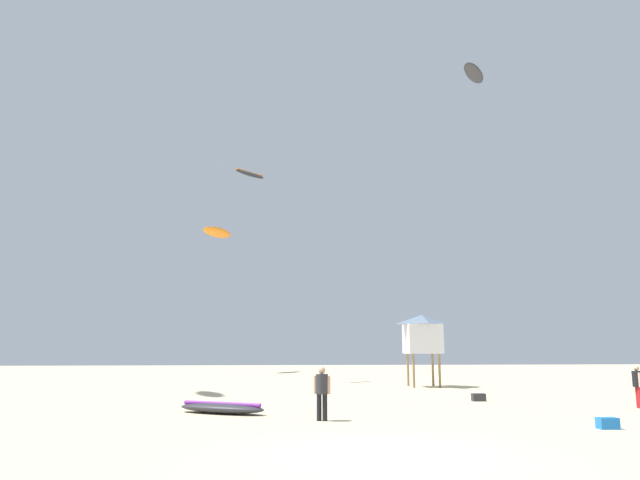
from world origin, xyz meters
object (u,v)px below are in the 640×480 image
(kite_aloft_2, at_px, (250,174))
(kite_aloft_5, at_px, (217,232))
(lifeguard_tower, at_px, (422,334))
(person_foreground, at_px, (322,389))
(kite_grounded_near, at_px, (222,408))
(gear_bag, at_px, (608,423))
(person_midground, at_px, (638,383))
(cooler_box, at_px, (479,397))
(kite_aloft_0, at_px, (474,73))

(kite_aloft_2, xyz_separation_m, kite_aloft_5, (-3.63, 14.43, -1.40))
(lifeguard_tower, bearing_deg, kite_aloft_5, 126.18)
(kite_aloft_2, bearing_deg, lifeguard_tower, -25.19)
(person_foreground, relative_size, kite_grounded_near, 0.49)
(kite_grounded_near, bearing_deg, gear_bag, -22.16)
(person_midground, xyz_separation_m, gear_bag, (-4.34, -5.40, -0.78))
(person_foreground, bearing_deg, kite_aloft_5, -151.38)
(person_foreground, xyz_separation_m, gear_bag, (8.08, -2.41, -0.83))
(cooler_box, distance_m, kite_aloft_5, 34.09)
(kite_aloft_5, bearing_deg, kite_grounded_near, -83.34)
(person_foreground, bearing_deg, lifeguard_tower, 172.06)
(kite_grounded_near, xyz_separation_m, lifeguard_tower, (10.42, 12.92, 2.86))
(person_foreground, relative_size, person_midground, 1.05)
(person_foreground, height_order, cooler_box, person_foreground)
(kite_grounded_near, relative_size, gear_bag, 6.14)
(kite_grounded_near, distance_m, kite_aloft_2, 22.62)
(cooler_box, xyz_separation_m, kite_aloft_0, (4.19, 10.38, 20.16))
(person_midground, distance_m, kite_aloft_0, 23.75)
(kite_aloft_0, bearing_deg, person_midground, -85.89)
(kite_aloft_0, distance_m, kite_aloft_2, 16.59)
(person_midground, distance_m, gear_bag, 6.97)
(cooler_box, height_order, kite_aloft_0, kite_aloft_0)
(gear_bag, xyz_separation_m, kite_aloft_5, (-15.23, 36.98, 12.48))
(person_foreground, distance_m, kite_aloft_0, 27.98)
(person_foreground, xyz_separation_m, kite_aloft_0, (11.43, 16.68, 19.33))
(cooler_box, relative_size, kite_aloft_0, 0.17)
(lifeguard_tower, xyz_separation_m, kite_aloft_5, (-14.19, 19.40, 9.59))
(kite_grounded_near, height_order, kite_aloft_5, kite_aloft_5)
(person_midground, height_order, kite_aloft_5, kite_aloft_5)
(cooler_box, relative_size, gear_bag, 1.00)
(kite_aloft_0, bearing_deg, kite_aloft_2, 166.97)
(person_midground, bearing_deg, kite_aloft_2, 141.49)
(kite_grounded_near, xyz_separation_m, kite_aloft_5, (-3.77, 32.32, 12.45))
(gear_bag, height_order, kite_aloft_2, kite_aloft_2)
(kite_grounded_near, distance_m, lifeguard_tower, 16.84)
(person_midground, bearing_deg, kite_aloft_5, 130.37)
(person_foreground, bearing_deg, cooler_box, 147.94)
(kite_aloft_2, bearing_deg, kite_grounded_near, -89.53)
(kite_grounded_near, bearing_deg, kite_aloft_0, 44.24)
(kite_grounded_near, xyz_separation_m, kite_aloft_2, (-0.15, 17.89, 13.85))
(cooler_box, bearing_deg, lifeguard_tower, 91.38)
(kite_aloft_2, relative_size, kite_aloft_5, 0.52)
(cooler_box, height_order, kite_aloft_2, kite_aloft_2)
(kite_aloft_2, distance_m, kite_aloft_5, 14.94)
(lifeguard_tower, bearing_deg, gear_bag, -86.60)
(person_midground, xyz_separation_m, kite_aloft_2, (-15.95, 17.16, 13.10))
(person_foreground, distance_m, kite_aloft_5, 37.18)
(lifeguard_tower, xyz_separation_m, gear_bag, (1.04, -17.59, -2.89))
(lifeguard_tower, relative_size, kite_aloft_5, 0.94)
(person_midground, xyz_separation_m, cooler_box, (-5.17, 3.32, -0.78))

